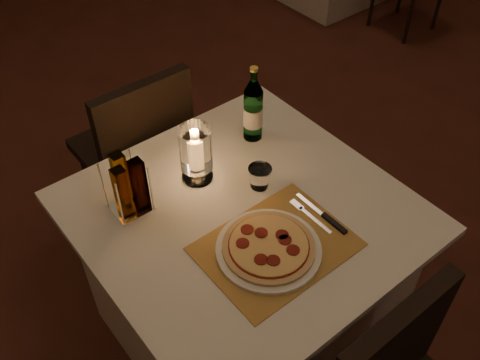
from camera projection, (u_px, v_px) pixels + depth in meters
floor at (219, 233)px, 2.64m from camera, size 8.00×10.00×0.02m
main_table at (243, 276)px, 1.99m from camera, size 1.00×1.00×0.74m
chair_far at (138, 143)px, 2.27m from camera, size 0.42×0.42×0.90m
placemat at (276, 246)px, 1.62m from camera, size 0.45×0.34×0.00m
plate at (269, 249)px, 1.60m from camera, size 0.32×0.32×0.01m
pizza at (269, 246)px, 1.59m from camera, size 0.28×0.28×0.02m
fork at (308, 214)px, 1.71m from camera, size 0.02×0.18×0.00m
knife at (329, 219)px, 1.69m from camera, size 0.02×0.22×0.01m
tumbler at (260, 177)px, 1.79m from camera, size 0.08×0.08×0.08m
water_bottle at (253, 110)px, 1.92m from camera, size 0.07×0.07×0.30m
hurricane_candle at (196, 150)px, 1.76m from camera, size 0.11×0.11×0.21m
cruet_caddy at (128, 188)px, 1.67m from camera, size 0.12×0.12×0.21m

